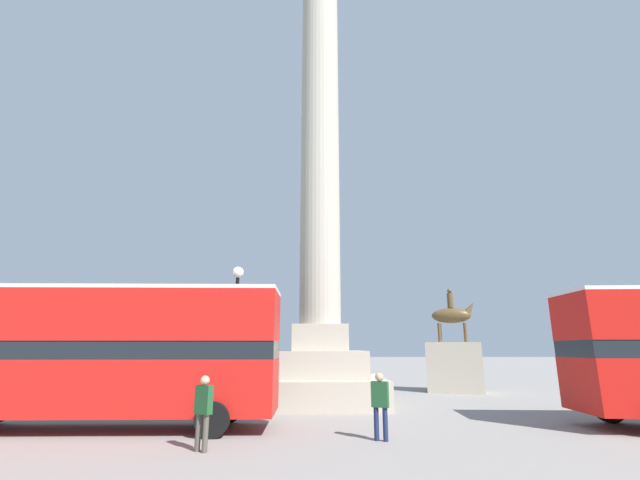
{
  "coord_description": "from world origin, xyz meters",
  "views": [
    {
      "loc": [
        -0.21,
        -20.64,
        2.52
      ],
      "look_at": [
        0.0,
        0.0,
        7.72
      ],
      "focal_mm": 24.0,
      "sensor_mm": 36.0,
      "label": 1
    }
  ],
  "objects_px": {
    "equestrian_statue": "(455,361)",
    "pedestrian_near_lamp": "(380,401)",
    "monument_column": "(320,216)",
    "street_lamp": "(235,326)",
    "bus_b": "(102,350)",
    "pedestrian_by_plinth": "(203,407)"
  },
  "relations": [
    {
      "from": "equestrian_statue",
      "to": "pedestrian_near_lamp",
      "type": "xyz_separation_m",
      "value": [
        -6.39,
        -13.29,
        -0.7
      ]
    },
    {
      "from": "equestrian_statue",
      "to": "monument_column",
      "type": "bearing_deg",
      "value": -125.96
    },
    {
      "from": "pedestrian_near_lamp",
      "to": "street_lamp",
      "type": "bearing_deg",
      "value": -15.39
    },
    {
      "from": "bus_b",
      "to": "pedestrian_near_lamp",
      "type": "bearing_deg",
      "value": -11.35
    },
    {
      "from": "street_lamp",
      "to": "pedestrian_near_lamp",
      "type": "bearing_deg",
      "value": -38.88
    },
    {
      "from": "monument_column",
      "to": "equestrian_statue",
      "type": "xyz_separation_m",
      "value": [
        8.02,
        5.47,
        -7.21
      ]
    },
    {
      "from": "street_lamp",
      "to": "pedestrian_by_plinth",
      "type": "relative_size",
      "value": 3.11
    },
    {
      "from": "monument_column",
      "to": "bus_b",
      "type": "distance_m",
      "value": 11.49
    },
    {
      "from": "equestrian_statue",
      "to": "pedestrian_near_lamp",
      "type": "bearing_deg",
      "value": -95.95
    },
    {
      "from": "bus_b",
      "to": "street_lamp",
      "type": "height_order",
      "value": "street_lamp"
    },
    {
      "from": "pedestrian_by_plinth",
      "to": "pedestrian_near_lamp",
      "type": "bearing_deg",
      "value": 47.54
    },
    {
      "from": "bus_b",
      "to": "pedestrian_near_lamp",
      "type": "height_order",
      "value": "bus_b"
    },
    {
      "from": "street_lamp",
      "to": "pedestrian_by_plinth",
      "type": "distance_m",
      "value": 5.68
    },
    {
      "from": "bus_b",
      "to": "street_lamp",
      "type": "bearing_deg",
      "value": 30.14
    },
    {
      "from": "pedestrian_near_lamp",
      "to": "monument_column",
      "type": "bearing_deg",
      "value": -54.79
    },
    {
      "from": "street_lamp",
      "to": "pedestrian_by_plinth",
      "type": "height_order",
      "value": "street_lamp"
    },
    {
      "from": "monument_column",
      "to": "pedestrian_by_plinth",
      "type": "relative_size",
      "value": 14.4
    },
    {
      "from": "equestrian_statue",
      "to": "pedestrian_near_lamp",
      "type": "relative_size",
      "value": 3.33
    },
    {
      "from": "equestrian_statue",
      "to": "pedestrian_by_plinth",
      "type": "xyz_separation_m",
      "value": [
        -11.08,
        -14.52,
        -0.7
      ]
    },
    {
      "from": "bus_b",
      "to": "pedestrian_near_lamp",
      "type": "distance_m",
      "value": 9.06
    },
    {
      "from": "equestrian_statue",
      "to": "street_lamp",
      "type": "bearing_deg",
      "value": -120.76
    },
    {
      "from": "street_lamp",
      "to": "pedestrian_near_lamp",
      "type": "distance_m",
      "value": 6.72
    }
  ]
}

